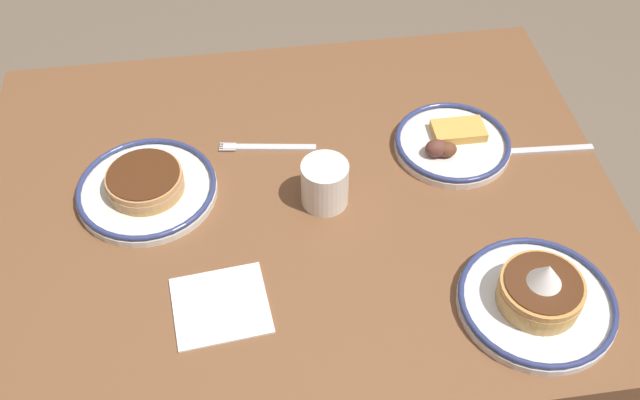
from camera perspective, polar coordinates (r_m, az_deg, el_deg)
ground_plane at (r=1.96m, az=-1.19°, el=-14.55°), size 6.00×6.00×0.00m
dining_table at (r=1.42m, az=-1.59°, el=-2.30°), size 1.15×0.90×0.74m
plate_near_main at (r=1.45m, az=10.02°, el=4.31°), size 0.22×0.22×0.05m
plate_center_pancakes at (r=1.38m, az=-13.10°, el=0.99°), size 0.25×0.25×0.05m
plate_far_companion at (r=1.23m, az=16.31°, el=-7.12°), size 0.25×0.25×0.11m
coffee_mug at (r=1.31m, az=0.36°, el=1.37°), size 0.08×0.11×0.09m
paper_napkin at (r=1.21m, az=-7.58°, el=-7.97°), size 0.16×0.15×0.00m
fork_near at (r=1.44m, az=-4.05°, el=4.02°), size 0.19×0.05×0.01m
fork_far at (r=1.49m, az=16.61°, el=3.66°), size 0.19×0.03×0.01m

